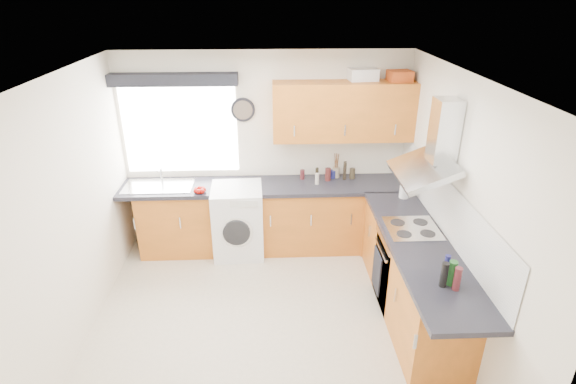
{
  "coord_description": "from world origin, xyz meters",
  "views": [
    {
      "loc": [
        0.05,
        -3.65,
        3.18
      ],
      "look_at": [
        0.25,
        0.85,
        1.1
      ],
      "focal_mm": 28.0,
      "sensor_mm": 36.0,
      "label": 1
    }
  ],
  "objects_px": {
    "oven": "(407,269)",
    "upper_cabinets": "(343,111)",
    "extractor_hood": "(433,149)",
    "washing_machine": "(238,221)"
  },
  "relations": [
    {
      "from": "oven",
      "to": "upper_cabinets",
      "type": "height_order",
      "value": "upper_cabinets"
    },
    {
      "from": "extractor_hood",
      "to": "upper_cabinets",
      "type": "distance_m",
      "value": 1.48
    },
    {
      "from": "washing_machine",
      "to": "upper_cabinets",
      "type": "bearing_deg",
      "value": 7.55
    },
    {
      "from": "oven",
      "to": "washing_machine",
      "type": "relative_size",
      "value": 0.93
    },
    {
      "from": "upper_cabinets",
      "to": "washing_machine",
      "type": "distance_m",
      "value": 1.89
    },
    {
      "from": "extractor_hood",
      "to": "washing_machine",
      "type": "bearing_deg",
      "value": 150.74
    },
    {
      "from": "oven",
      "to": "washing_machine",
      "type": "height_order",
      "value": "washing_machine"
    },
    {
      "from": "upper_cabinets",
      "to": "washing_machine",
      "type": "bearing_deg",
      "value": -170.28
    },
    {
      "from": "upper_cabinets",
      "to": "washing_machine",
      "type": "relative_size",
      "value": 1.86
    },
    {
      "from": "oven",
      "to": "extractor_hood",
      "type": "distance_m",
      "value": 1.35
    }
  ]
}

